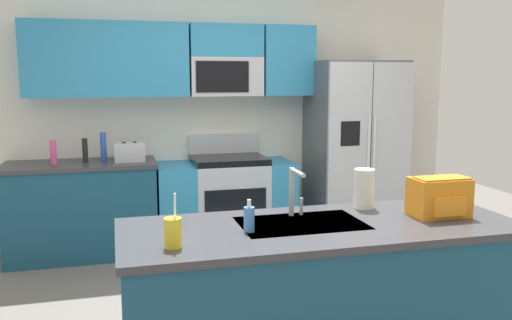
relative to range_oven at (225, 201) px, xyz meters
name	(u,v)px	position (x,y,z in m)	size (l,w,h in m)	color
ground_plane	(277,320)	(-0.01, -1.80, -0.44)	(9.00, 9.00, 0.00)	#66605B
kitchen_wall_unit	(205,98)	(-0.15, 0.28, 1.03)	(5.20, 0.43, 2.60)	silver
back_counter	(82,209)	(-1.38, 0.00, 0.01)	(1.38, 0.63, 0.90)	navy
range_oven	(225,201)	(0.00, 0.00, 0.00)	(1.36, 0.61, 1.10)	#B7BABF
refrigerator	(354,150)	(1.37, -0.07, 0.48)	(0.90, 0.76, 1.85)	#4C4F54
island_counter	(320,302)	(0.01, -2.55, 0.01)	(2.18, 0.83, 0.90)	navy
toaster	(130,152)	(-0.93, -0.05, 0.55)	(0.28, 0.16, 0.18)	#B7BABF
pepper_mill	(85,150)	(-1.33, 0.00, 0.57)	(0.05, 0.05, 0.23)	black
bottle_blue	(103,147)	(-1.16, 0.04, 0.59)	(0.06, 0.06, 0.27)	blue
bottle_pink	(53,152)	(-1.60, -0.04, 0.57)	(0.06, 0.06, 0.22)	#EA4C93
sink_faucet	(294,188)	(-0.08, -2.36, 0.62)	(0.08, 0.21, 0.28)	#B7BABF
drink_cup_yellow	(173,233)	(-0.81, -2.75, 0.53)	(0.08, 0.08, 0.26)	yellow
soap_dispenser	(249,219)	(-0.41, -2.58, 0.53)	(0.06, 0.06, 0.17)	#4C8CD8
paper_towel_roll	(364,189)	(0.40, -2.27, 0.58)	(0.12, 0.12, 0.24)	white
backpack	(440,196)	(0.73, -2.56, 0.57)	(0.32, 0.22, 0.23)	orange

